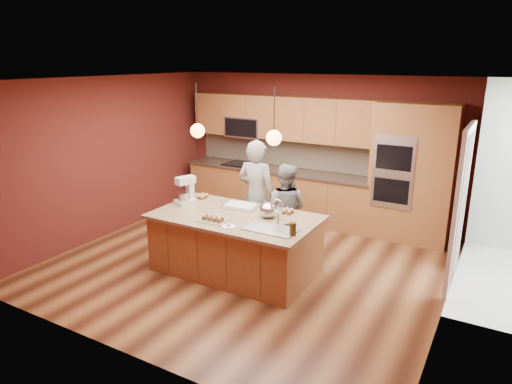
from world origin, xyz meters
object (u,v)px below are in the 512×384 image
Objects in this scene: person_right at (285,210)px; stand_mixer at (186,192)px; person_left at (256,195)px; mixing_bowl at (268,210)px; island at (236,243)px.

person_right is 3.47× the size of stand_mixer.
person_left reaches higher than stand_mixer.
stand_mixer is (-0.77, -0.80, 0.15)m from person_left.
person_left reaches higher than mixing_bowl.
island is 8.84× the size of mixing_bowl.
island is 0.69m from mixing_bowl.
person_left reaches higher than person_right.
mixing_bowl is (0.43, 0.16, 0.52)m from island.
stand_mixer is (-0.95, 0.10, 0.60)m from island.
person_right is 0.78m from mixing_bowl.
person_left is 6.77× the size of mixing_bowl.
island reaches higher than mixing_bowl.
person_right is at bearing 70.66° from island.
mixing_bowl is (0.11, -0.74, 0.23)m from person_right.
person_right is (0.50, 0.00, -0.16)m from person_left.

